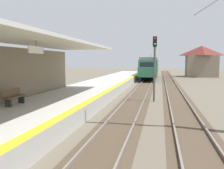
{
  "coord_description": "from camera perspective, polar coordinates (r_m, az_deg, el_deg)",
  "views": [
    {
      "loc": [
        3.89,
        -0.24,
        3.27
      ],
      "look_at": [
        1.52,
        11.44,
        2.1
      ],
      "focal_mm": 38.52,
      "sensor_mm": 36.0,
      "label": 1
    }
  ],
  "objects": [
    {
      "name": "rail_signal_post",
      "position": [
        19.52,
        10.07,
        5.29
      ],
      "size": [
        0.32,
        0.34,
        5.2
      ],
      "color": "#4C4C4C",
      "rests_on": "ground"
    },
    {
      "name": "approaching_train",
      "position": [
        46.14,
        9.0,
        4.16
      ],
      "size": [
        2.93,
        19.6,
        4.76
      ],
      "color": "#286647",
      "rests_on": "ground"
    },
    {
      "name": "track_pair_middle",
      "position": [
        20.54,
        15.27,
        -3.62
      ],
      "size": [
        2.34,
        120.0,
        0.16
      ],
      "color": "#4C3D2D",
      "rests_on": "ground"
    },
    {
      "name": "distant_trackside_house",
      "position": [
        53.22,
        20.46,
        5.31
      ],
      "size": [
        6.6,
        5.28,
        6.4
      ],
      "color": "#7F705B",
      "rests_on": "ground"
    },
    {
      "name": "station_platform",
      "position": [
        17.67,
        -9.92,
        -3.66
      ],
      "size": [
        5.0,
        80.0,
        0.91
      ],
      "color": "#B7B5AD",
      "rests_on": "ground"
    },
    {
      "name": "platform_bench",
      "position": [
        14.01,
        -22.33,
        -2.59
      ],
      "size": [
        0.45,
        1.6,
        0.88
      ],
      "color": "brown",
      "rests_on": "station_platform"
    },
    {
      "name": "track_pair_nearest_platform",
      "position": [
        20.59,
        5.77,
        -3.43
      ],
      "size": [
        2.34,
        120.0,
        0.16
      ],
      "color": "#4C3D2D",
      "rests_on": "ground"
    }
  ]
}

